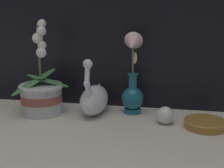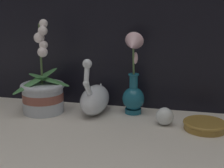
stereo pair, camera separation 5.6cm
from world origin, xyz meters
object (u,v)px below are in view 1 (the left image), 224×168
Objects in this scene: orchid_potted_plant at (41,93)px; blue_vase at (133,83)px; swan_figurine at (94,98)px; glass_sphere at (165,115)px; amber_dish at (205,123)px.

orchid_potted_plant is 1.14× the size of blue_vase.
swan_figurine reaches higher than glass_sphere.
glass_sphere reaches higher than amber_dish.
amber_dish is at bearing -21.21° from blue_vase.
glass_sphere is at bearing 175.11° from amber_dish.
orchid_potted_plant is 0.20m from swan_figurine.
orchid_potted_plant is 2.47× the size of amber_dish.
glass_sphere is 0.14m from amber_dish.
blue_vase is 5.03× the size of glass_sphere.
blue_vase is (0.34, 0.06, 0.04)m from orchid_potted_plant.
blue_vase is (0.14, 0.03, 0.06)m from swan_figurine.
swan_figurine is at bearing 10.13° from orchid_potted_plant.
swan_figurine is at bearing 169.62° from amber_dish.
amber_dish is (0.13, -0.01, -0.01)m from glass_sphere.
amber_dish is at bearing -3.66° from orchid_potted_plant.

